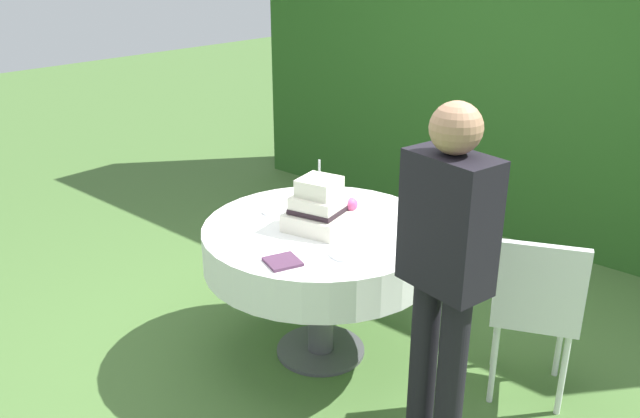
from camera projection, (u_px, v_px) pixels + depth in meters
name	position (u px, v px, depth m)	size (l,w,h in m)	color
ground_plane	(321.00, 351.00, 3.68)	(20.00, 20.00, 0.00)	#476B33
foliage_hedge	(539.00, 50.00, 4.86)	(5.00, 0.67, 2.79)	#28561E
cake_table	(321.00, 246.00, 3.44)	(1.23, 1.23, 0.77)	#4C4C51
wedding_cake	(320.00, 208.00, 3.33)	(0.35, 0.35, 0.37)	silver
serving_plate_near	(273.00, 212.00, 3.56)	(0.11, 0.11, 0.01)	white
serving_plate_far	(345.00, 255.00, 3.07)	(0.14, 0.14, 0.01)	white
napkin_stack	(283.00, 262.00, 3.00)	(0.15, 0.15, 0.01)	#4C2D47
garden_chair	(536.00, 304.00, 3.10)	(0.53, 0.53, 0.89)	white
standing_person	(445.00, 268.00, 2.60)	(0.39, 0.27, 1.60)	black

